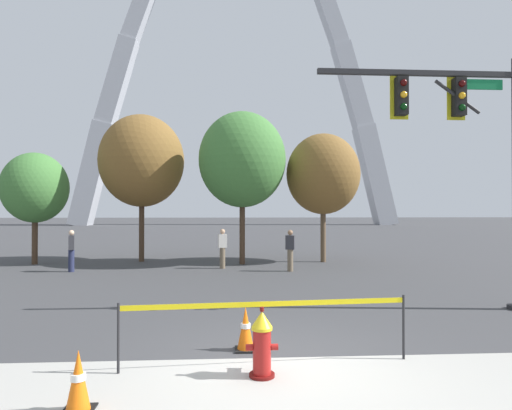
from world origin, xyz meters
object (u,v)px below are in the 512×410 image
traffic_cone_by_hydrant (246,329)px  traffic_cone_mid_sidewalk (78,382)px  traffic_signal_gantry (470,138)px  monument_arch (236,71)px  pedestrian_standing_center (222,248)px  pedestrian_walking_right (71,250)px  pedestrian_walking_left (290,250)px  fire_hydrant (262,344)px

traffic_cone_by_hydrant → traffic_cone_mid_sidewalk: (-2.03, -2.06, 0.00)m
traffic_signal_gantry → monument_arch: 59.00m
pedestrian_standing_center → pedestrian_walking_right: same height
traffic_cone_by_hydrant → traffic_signal_gantry: bearing=25.2°
traffic_cone_by_hydrant → pedestrian_walking_left: size_ratio=0.46×
monument_arch → pedestrian_standing_center: (-1.13, -47.98, -22.97)m
traffic_cone_by_hydrant → fire_hydrant: bearing=-80.4°
traffic_cone_by_hydrant → pedestrian_walking_left: (2.03, 9.01, 0.46)m
traffic_cone_mid_sidewalk → monument_arch: size_ratio=0.01×
fire_hydrant → traffic_cone_by_hydrant: bearing=99.6°
traffic_cone_by_hydrant → pedestrian_walking_right: bearing=124.1°
monument_arch → pedestrian_walking_right: 54.16m
monument_arch → fire_hydrant: bearing=-90.3°
traffic_cone_mid_sidewalk → pedestrian_walking_left: bearing=69.9°
fire_hydrant → monument_arch: 63.52m
traffic_cone_mid_sidewalk → traffic_signal_gantry: bearing=31.7°
traffic_cone_mid_sidewalk → pedestrian_standing_center: bearing=83.2°
traffic_cone_mid_sidewalk → pedestrian_walking_right: bearing=110.7°
monument_arch → pedestrian_walking_left: bearing=-88.2°
pedestrian_standing_center → pedestrian_walking_right: 5.78m
monument_arch → pedestrian_walking_right: bearing=-98.1°
pedestrian_walking_left → pedestrian_walking_right: same height
pedestrian_walking_left → pedestrian_walking_right: bearing=177.5°
pedestrian_walking_left → traffic_signal_gantry: bearing=-62.3°
monument_arch → pedestrian_walking_left: 54.07m
fire_hydrant → traffic_cone_by_hydrant: (-0.19, 1.14, -0.11)m
pedestrian_walking_left → pedestrian_standing_center: 2.79m
fire_hydrant → pedestrian_walking_right: (-6.54, 10.52, 0.35)m
pedestrian_walking_left → pedestrian_standing_center: same height
pedestrian_walking_right → pedestrian_standing_center: bearing=5.8°
traffic_signal_gantry → monument_arch: size_ratio=0.11×
monument_arch → pedestrian_walking_right: size_ratio=34.60×
fire_hydrant → pedestrian_walking_right: size_ratio=0.62×
traffic_cone_by_hydrant → traffic_cone_mid_sidewalk: same height
fire_hydrant → traffic_signal_gantry: size_ratio=0.17×
traffic_cone_by_hydrant → traffic_signal_gantry: 7.04m
traffic_cone_mid_sidewalk → pedestrian_walking_left: (4.06, 11.08, 0.46)m
traffic_signal_gantry → pedestrian_walking_left: size_ratio=3.77×
fire_hydrant → pedestrian_walking_right: bearing=121.9°
fire_hydrant → traffic_cone_mid_sidewalk: fire_hydrant is taller
traffic_cone_by_hydrant → monument_arch: monument_arch is taller
pedestrian_walking_left → traffic_cone_by_hydrant: bearing=-102.7°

